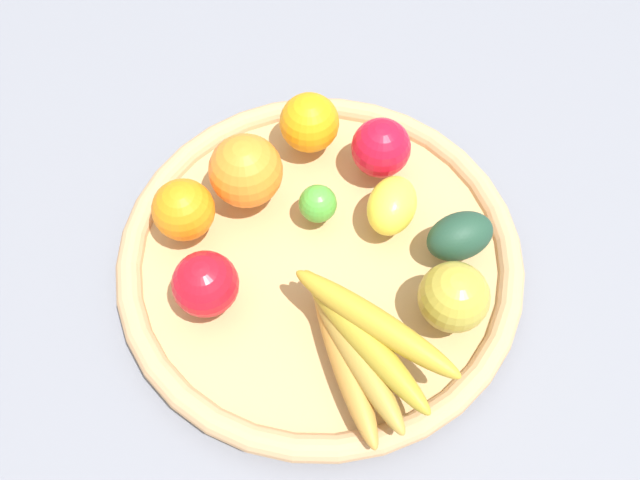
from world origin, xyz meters
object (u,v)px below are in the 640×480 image
object	(u,v)px
avocado	(460,236)
apple_1	(206,284)
orange_2	(184,210)
orange_0	(246,171)
lime_0	(318,204)
apple_0	(454,297)
orange_1	(309,123)
banana_bunch	(359,342)
lemon_0	(392,206)
apple_2	(381,148)

from	to	relation	value
avocado	apple_1	bearing A→B (deg)	-47.70
orange_2	orange_0	bearing A→B (deg)	154.67
lime_0	apple_1	bearing A→B (deg)	-17.90
orange_2	apple_0	xyz separation A→B (m)	(-0.05, 0.30, 0.00)
orange_1	avocado	world-z (taller)	orange_1
banana_bunch	orange_0	xyz separation A→B (m)	(-0.11, -0.20, 0.01)
banana_bunch	avocado	distance (m)	0.17
lemon_0	banana_bunch	bearing A→B (deg)	15.01
orange_0	banana_bunch	bearing A→B (deg)	60.56
apple_0	banana_bunch	bearing A→B (deg)	-34.82
apple_2	banana_bunch	bearing A→B (deg)	21.60
orange_2	apple_1	bearing A→B (deg)	48.74
lemon_0	avocado	distance (m)	0.08
apple_2	lemon_0	bearing A→B (deg)	36.58
lime_0	avocado	world-z (taller)	avocado
apple_1	avocado	size ratio (longest dim) A/B	0.91
banana_bunch	avocado	world-z (taller)	banana_bunch
lime_0	lemon_0	world-z (taller)	lemon_0
orange_0	lime_0	xyz separation A→B (m)	(-0.01, 0.08, -0.02)
banana_bunch	lime_0	world-z (taller)	banana_bunch
avocado	orange_0	bearing A→B (deg)	-78.43
lemon_0	apple_1	world-z (taller)	apple_1
orange_2	lime_0	distance (m)	0.15
apple_0	avocado	size ratio (longest dim) A/B	0.96
lime_0	apple_1	size ratio (longest dim) A/B	0.63
orange_2	orange_1	size ratio (longest dim) A/B	0.97
apple_2	lemon_0	size ratio (longest dim) A/B	0.95
orange_1	lime_0	distance (m)	0.11
orange_0	lemon_0	distance (m)	0.17
apple_2	lemon_0	xyz separation A→B (m)	(0.06, 0.04, -0.01)
orange_1	avocado	bearing A→B (deg)	77.00
apple_2	avocado	xyz separation A→B (m)	(0.06, 0.12, -0.01)
orange_1	apple_2	distance (m)	0.09
lemon_0	avocado	size ratio (longest dim) A/B	0.96
avocado	lemon_0	bearing A→B (deg)	-88.96
banana_bunch	apple_1	xyz separation A→B (m)	(0.02, -0.16, 0.00)
apple_0	avocado	xyz separation A→B (m)	(-0.08, -0.02, -0.01)
orange_0	lime_0	world-z (taller)	orange_0
apple_2	orange_0	bearing A→B (deg)	-46.88
banana_bunch	lime_0	size ratio (longest dim) A/B	4.45
orange_1	lime_0	bearing A→B (deg)	34.82
orange_1	apple_2	world-z (taller)	orange_1
banana_bunch	lemon_0	bearing A→B (deg)	-164.99
apple_2	orange_2	bearing A→B (deg)	-39.60
avocado	orange_1	bearing A→B (deg)	-103.00
apple_2	lime_0	distance (m)	0.10
banana_bunch	avocado	xyz separation A→B (m)	(-0.16, 0.04, -0.01)
lime_0	apple_0	world-z (taller)	apple_0
banana_bunch	apple_0	distance (m)	0.11
orange_2	orange_1	bearing A→B (deg)	160.90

